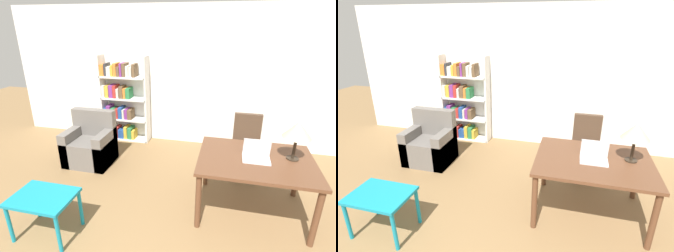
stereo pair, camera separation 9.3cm
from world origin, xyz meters
TOP-DOWN VIEW (x-y plane):
  - wall_back at (0.00, 4.53)m, footprint 8.00×0.06m
  - desk at (0.97, 2.53)m, footprint 1.41×1.07m
  - laptop at (0.97, 2.52)m, footprint 0.33×0.24m
  - table_lamp at (1.41, 2.62)m, footprint 0.33×0.33m
  - office_chair at (0.92, 3.56)m, footprint 0.54×0.54m
  - side_table_blue at (-1.38, 1.53)m, footprint 0.69×0.51m
  - armchair at (-1.75, 3.23)m, footprint 0.79×0.66m
  - bookshelf at (-1.60, 4.34)m, footprint 1.00×0.28m

SIDE VIEW (x-z plane):
  - armchair at x=-1.75m, z-range -0.15..0.78m
  - office_chair at x=0.92m, z-range -0.05..0.93m
  - side_table_blue at x=-1.38m, z-range 0.18..0.71m
  - desk at x=0.97m, z-range 0.29..1.07m
  - bookshelf at x=-1.60m, z-range -0.07..1.70m
  - laptop at x=0.97m, z-range 0.71..0.96m
  - table_lamp at x=1.41m, z-range 0.91..1.40m
  - wall_back at x=0.00m, z-range 0.00..2.70m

